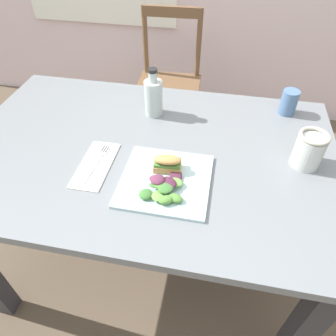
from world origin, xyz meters
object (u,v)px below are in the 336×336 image
at_px(dining_table, 148,174).
at_px(bottle_cold_brew, 154,99).
at_px(fork_on_napkin, 98,161).
at_px(mason_jar_iced_tea, 309,151).
at_px(chair_wooden_far, 168,84).
at_px(plate_lunch, 165,180).
at_px(cup_extra_side, 289,102).
at_px(sandwich_half_front, 167,163).

height_order(dining_table, bottle_cold_brew, bottle_cold_brew).
distance_m(fork_on_napkin, bottle_cold_brew, 0.34).
relative_size(bottle_cold_brew, mason_jar_iced_tea, 1.56).
xyz_separation_m(chair_wooden_far, mason_jar_iced_tea, (0.64, -0.97, 0.35)).
relative_size(plate_lunch, cup_extra_side, 2.82).
relative_size(dining_table, cup_extra_side, 13.56).
distance_m(dining_table, chair_wooden_far, 1.01).
height_order(fork_on_napkin, bottle_cold_brew, bottle_cold_brew).
bearing_deg(dining_table, bottle_cold_brew, 95.44).
bearing_deg(cup_extra_side, dining_table, -146.75).
relative_size(chair_wooden_far, bottle_cold_brew, 4.64).
bearing_deg(dining_table, cup_extra_side, 33.25).
bearing_deg(fork_on_napkin, plate_lunch, -10.74).
height_order(dining_table, plate_lunch, plate_lunch).
relative_size(dining_table, plate_lunch, 4.81).
xyz_separation_m(dining_table, sandwich_half_front, (0.10, -0.10, 0.16)).
relative_size(dining_table, mason_jar_iced_tea, 10.85).
relative_size(sandwich_half_front, mason_jar_iced_tea, 0.75).
xyz_separation_m(plate_lunch, cup_extra_side, (0.39, 0.46, 0.04)).
distance_m(fork_on_napkin, mason_jar_iced_tea, 0.68).
distance_m(chair_wooden_far, cup_extra_side, 0.97).
xyz_separation_m(chair_wooden_far, cup_extra_side, (0.61, -0.67, 0.34)).
xyz_separation_m(plate_lunch, mason_jar_iced_tea, (0.43, 0.17, 0.05)).
xyz_separation_m(sandwich_half_front, cup_extra_side, (0.40, 0.42, 0.01)).
distance_m(sandwich_half_front, mason_jar_iced_tea, 0.45).
bearing_deg(cup_extra_side, bottle_cold_brew, -168.29).
relative_size(chair_wooden_far, mason_jar_iced_tea, 7.22).
distance_m(bottle_cold_brew, cup_extra_side, 0.52).
bearing_deg(plate_lunch, cup_extra_side, 49.72).
bearing_deg(mason_jar_iced_tea, bottle_cold_brew, 160.68).
height_order(bottle_cold_brew, mason_jar_iced_tea, bottle_cold_brew).
distance_m(plate_lunch, bottle_cold_brew, 0.38).
height_order(bottle_cold_brew, cup_extra_side, bottle_cold_brew).
distance_m(bottle_cold_brew, mason_jar_iced_tea, 0.58).
bearing_deg(mason_jar_iced_tea, dining_table, -177.35).
height_order(sandwich_half_front, bottle_cold_brew, bottle_cold_brew).
distance_m(chair_wooden_far, mason_jar_iced_tea, 1.21).
xyz_separation_m(chair_wooden_far, bottle_cold_brew, (0.10, -0.78, 0.36)).
bearing_deg(cup_extra_side, chair_wooden_far, 132.15).
xyz_separation_m(plate_lunch, bottle_cold_brew, (-0.12, 0.36, 0.06)).
bearing_deg(dining_table, fork_on_napkin, -145.04).
bearing_deg(cup_extra_side, mason_jar_iced_tea, -83.34).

